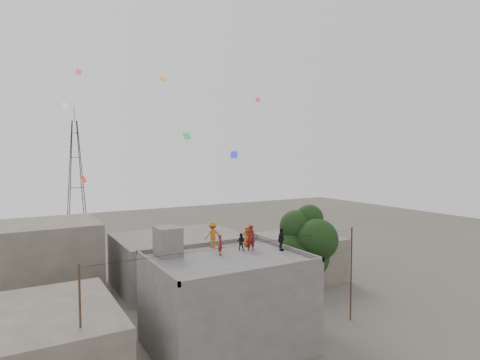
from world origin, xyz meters
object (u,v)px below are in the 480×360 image
at_px(stair_head_box, 168,241).
at_px(person_dark_adult, 281,239).
at_px(transmission_tower, 76,181).
at_px(tree, 307,244).
at_px(person_red_adult, 250,238).

relative_size(stair_head_box, person_dark_adult, 1.22).
xyz_separation_m(transmission_tower, person_dark_adult, (8.40, -40.09, -2.15)).
bearing_deg(stair_head_box, tree, -10.74).
bearing_deg(transmission_tower, stair_head_box, -88.77).
height_order(transmission_tower, person_dark_adult, transmission_tower).
relative_size(transmission_tower, person_dark_adult, 12.24).
height_order(tree, person_dark_adult, tree).
height_order(person_red_adult, person_dark_adult, person_red_adult).
relative_size(person_red_adult, person_dark_adult, 1.14).
distance_m(transmission_tower, person_red_adult, 39.51).
xyz_separation_m(tree, transmission_tower, (-11.37, 39.40, 2.97)).
distance_m(tree, transmission_tower, 41.12).
bearing_deg(transmission_tower, person_dark_adult, -78.17).
bearing_deg(person_red_adult, tree, -170.91).
bearing_deg(stair_head_box, person_red_adult, -14.85).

